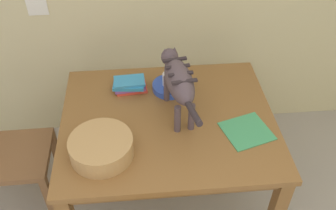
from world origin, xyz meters
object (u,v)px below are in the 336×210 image
book_stack (130,85)px  wicker_basket (101,147)px  dining_table (168,129)px  wooden_chair_near (7,154)px  coffee_mug (170,79)px  saucer_bowl (170,87)px  magazine (247,131)px  cat (178,80)px

book_stack → wicker_basket: bearing=-106.1°
dining_table → wooden_chair_near: wooden_chair_near is taller
dining_table → coffee_mug: bearing=82.0°
wicker_basket → saucer_bowl: bearing=51.7°
coffee_mug → magazine: (0.38, -0.40, -0.07)m
dining_table → book_stack: book_stack is taller
wooden_chair_near → dining_table: bearing=85.1°
coffee_mug → wicker_basket: bearing=-128.5°
book_stack → wooden_chair_near: bearing=-165.4°
dining_table → magazine: magazine is taller
cat → coffee_mug: bearing=89.1°
cat → wooden_chair_near: 1.16m
cat → wicker_basket: cat is taller
wicker_basket → wooden_chair_near: 0.78m
saucer_bowl → coffee_mug: 0.06m
magazine → wooden_chair_near: bearing=154.4°
coffee_mug → wooden_chair_near: 1.10m
cat → magazine: (0.36, -0.20, -0.22)m
cat → saucer_bowl: bearing=90.0°
saucer_bowl → book_stack: (-0.24, 0.02, 0.02)m
wooden_chair_near → cat: bearing=88.3°
cat → wooden_chair_near: bearing=171.4°
cat → coffee_mug: cat is taller
dining_table → book_stack: (-0.21, 0.28, 0.12)m
wooden_chair_near → coffee_mug: bearing=99.7°
cat → magazine: bearing=-36.4°
coffee_mug → wooden_chair_near: size_ratio=0.14×
magazine → book_stack: book_stack is taller
dining_table → book_stack: bearing=127.2°
wicker_basket → wooden_chair_near: bearing=153.6°
wooden_chair_near → wicker_basket: bearing=63.0°
saucer_bowl → wicker_basket: (-0.39, -0.50, 0.03)m
cat → wicker_basket: 0.54m
dining_table → coffee_mug: coffee_mug is taller
dining_table → coffee_mug: size_ratio=9.53×
dining_table → cat: size_ratio=1.83×
dining_table → cat: (0.06, 0.05, 0.31)m
coffee_mug → magazine: coffee_mug is taller
dining_table → magazine: bearing=-18.8°
saucer_bowl → book_stack: 0.24m
wicker_basket → cat: bearing=34.9°
magazine → wooden_chair_near: 1.45m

